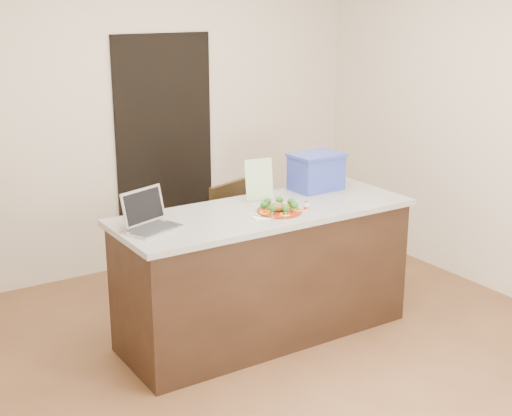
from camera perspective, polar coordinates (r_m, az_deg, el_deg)
ground at (r=4.94m, az=2.27°, el=-11.08°), size 4.00×4.00×0.00m
room_shell at (r=4.43m, az=2.51°, el=7.82°), size 4.00×4.00×4.00m
doorway at (r=6.28m, az=-7.29°, el=4.57°), size 0.90×0.02×2.00m
island at (r=4.94m, az=0.66°, el=-5.19°), size 2.06×0.76×0.92m
plate at (r=4.71m, az=1.86°, el=-0.24°), size 0.30×0.30×0.02m
meatballs at (r=4.70m, az=1.82°, el=0.08°), size 0.11×0.12×0.04m
broccoli at (r=4.69m, az=1.87°, el=0.30°), size 0.25×0.25×0.04m
pepper_rings at (r=4.70m, az=1.86°, el=-0.12°), size 0.28×0.29×0.01m
napkin at (r=4.62m, az=0.50°, el=-0.66°), size 0.16×0.16×0.01m
fork at (r=4.62m, az=0.25°, el=-0.61°), size 0.06×0.13×0.00m
knife at (r=4.62m, az=0.92°, el=-0.57°), size 0.02×0.19×0.01m
yogurt_bottle at (r=4.75m, az=4.03°, el=0.10°), size 0.03×0.03×0.07m
laptop at (r=4.44m, az=-8.66°, el=-0.79°), size 0.39×0.36×0.23m
leaflet at (r=4.96m, az=0.25°, el=2.27°), size 0.21×0.07×0.29m
blue_box at (r=5.26m, az=4.84°, el=2.94°), size 0.39×0.29×0.27m
chair at (r=5.53m, az=-1.70°, el=-2.16°), size 0.51×0.53×0.91m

